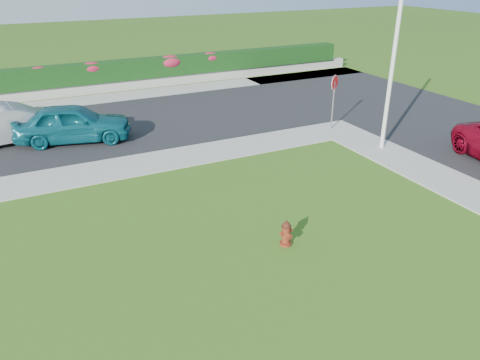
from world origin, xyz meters
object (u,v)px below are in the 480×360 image
stop_sign (334,90)px  utility_pole (392,72)px  sedan_teal (73,123)px  sedan_silver (13,123)px  fire_hydrant (286,233)px

stop_sign → utility_pole: bearing=-87.9°
sedan_teal → sedan_silver: sedan_silver is taller
stop_sign → sedan_teal: bearing=156.5°
sedan_silver → stop_sign: 13.50m
sedan_silver → utility_pole: (13.09, -7.31, 2.25)m
sedan_teal → sedan_silver: 2.44m
sedan_teal → utility_pole: 12.76m
utility_pole → sedan_teal: bearing=150.2°
utility_pole → sedan_silver: bearing=150.8°
sedan_teal → utility_pole: utility_pole is taller
sedan_silver → utility_pole: 15.16m
sedan_teal → utility_pole: bearing=-105.4°
sedan_silver → stop_sign: bearing=-117.6°
fire_hydrant → utility_pole: (7.17, 4.38, 2.73)m
sedan_teal → stop_sign: 11.09m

